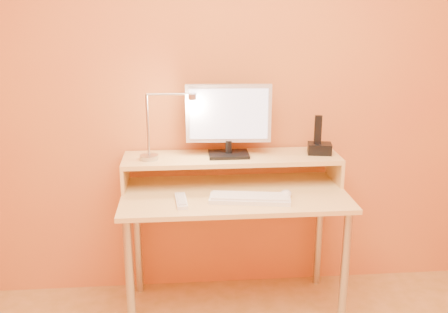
{
  "coord_description": "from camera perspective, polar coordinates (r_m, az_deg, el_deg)",
  "views": [
    {
      "loc": [
        -0.27,
        -1.34,
        1.68
      ],
      "look_at": [
        -0.06,
        1.13,
        0.94
      ],
      "focal_mm": 40.47,
      "sensor_mm": 36.0,
      "label": 1
    }
  ],
  "objects": [
    {
      "name": "monitor_back",
      "position": [
        2.77,
        0.47,
        4.98
      ],
      "size": [
        0.42,
        0.04,
        0.27
      ],
      "primitive_type": "cube",
      "rotation": [
        0.0,
        0.0,
        -0.07
      ],
      "color": "black",
      "rests_on": "monitor_panel"
    },
    {
      "name": "lamp_base",
      "position": [
        2.76,
        -8.46,
        -0.08
      ],
      "size": [
        0.1,
        0.1,
        0.02
      ],
      "primitive_type": "cylinder",
      "color": "#B3B3B5",
      "rests_on": "desk_shelf"
    },
    {
      "name": "desk_leg_fr",
      "position": [
        2.76,
        13.45,
        -12.72
      ],
      "size": [
        0.04,
        0.04,
        0.69
      ],
      "primitive_type": "cylinder",
      "color": "#B3B3B5",
      "rests_on": "floor"
    },
    {
      "name": "mouse",
      "position": [
        2.65,
        6.96,
        -4.27
      ],
      "size": [
        0.1,
        0.12,
        0.04
      ],
      "primitive_type": "ellipsoid",
      "rotation": [
        0.0,
        0.0,
        -0.43
      ],
      "color": "white",
      "rests_on": "desk_lower"
    },
    {
      "name": "lamp_bulb",
      "position": [
        2.68,
        -3.59,
        6.43
      ],
      "size": [
        0.03,
        0.03,
        0.0
      ],
      "primitive_type": "cylinder",
      "color": "#FFEAC6",
      "rests_on": "lamp_head"
    },
    {
      "name": "monitor_neck",
      "position": [
        2.78,
        0.52,
        1.11
      ],
      "size": [
        0.04,
        0.04,
        0.07
      ],
      "primitive_type": "cylinder",
      "color": "black",
      "rests_on": "monitor_foot"
    },
    {
      "name": "lamp_arm",
      "position": [
        2.68,
        -6.19,
        7.02
      ],
      "size": [
        0.24,
        0.01,
        0.01
      ],
      "primitive_type": "cylinder",
      "rotation": [
        0.0,
        1.57,
        0.0
      ],
      "color": "#B3B3B5",
      "rests_on": "lamp_post"
    },
    {
      "name": "monitor_foot",
      "position": [
        2.8,
        0.52,
        0.24
      ],
      "size": [
        0.22,
        0.16,
        0.02
      ],
      "primitive_type": "cube",
      "color": "black",
      "rests_on": "desk_shelf"
    },
    {
      "name": "lamp_head",
      "position": [
        2.68,
        -3.6,
        6.76
      ],
      "size": [
        0.04,
        0.04,
        0.03
      ],
      "primitive_type": "cylinder",
      "color": "#B3B3B5",
      "rests_on": "lamp_arm"
    },
    {
      "name": "phone_dock",
      "position": [
        2.88,
        10.74,
        0.89
      ],
      "size": [
        0.15,
        0.12,
        0.06
      ],
      "primitive_type": "cube",
      "rotation": [
        0.0,
        0.0,
        -0.19
      ],
      "color": "black",
      "rests_on": "desk_shelf"
    },
    {
      "name": "desk_leg_br",
      "position": [
        3.18,
        10.66,
        -8.4
      ],
      "size": [
        0.04,
        0.04,
        0.69
      ],
      "primitive_type": "cylinder",
      "color": "#B3B3B5",
      "rests_on": "floor"
    },
    {
      "name": "phone_led",
      "position": [
        2.85,
        11.88,
        0.63
      ],
      "size": [
        0.01,
        0.0,
        0.04
      ],
      "primitive_type": "cube",
      "color": "#3585F9",
      "rests_on": "phone_dock"
    },
    {
      "name": "desk_leg_fl",
      "position": [
        2.65,
        -10.55,
        -13.86
      ],
      "size": [
        0.04,
        0.04,
        0.69
      ],
      "primitive_type": "cylinder",
      "color": "#B3B3B5",
      "rests_on": "floor"
    },
    {
      "name": "keyboard",
      "position": [
        2.59,
        2.94,
        -4.81
      ],
      "size": [
        0.43,
        0.19,
        0.02
      ],
      "primitive_type": "cube",
      "rotation": [
        0.0,
        0.0,
        -0.16
      ],
      "color": "silver",
      "rests_on": "desk_lower"
    },
    {
      "name": "monitor_panel",
      "position": [
        2.75,
        0.51,
        4.89
      ],
      "size": [
        0.47,
        0.07,
        0.32
      ],
      "primitive_type": "cube",
      "rotation": [
        0.0,
        0.0,
        -0.07
      ],
      "color": "#BABBC3",
      "rests_on": "monitor_neck"
    },
    {
      "name": "wall_back",
      "position": [
        2.89,
        0.57,
        8.1
      ],
      "size": [
        3.0,
        0.04,
        2.5
      ],
      "primitive_type": "cube",
      "color": "#D18139",
      "rests_on": "floor"
    },
    {
      "name": "desk_lower",
      "position": [
        2.71,
        1.18,
        -4.32
      ],
      "size": [
        1.2,
        0.6,
        0.02
      ],
      "primitive_type": "cube",
      "color": "#DCB966",
      "rests_on": "floor"
    },
    {
      "name": "monitor_screen",
      "position": [
        2.73,
        0.55,
        4.81
      ],
      "size": [
        0.42,
        0.03,
        0.27
      ],
      "primitive_type": "cube",
      "rotation": [
        0.0,
        0.0,
        -0.07
      ],
      "color": "silver",
      "rests_on": "monitor_panel"
    },
    {
      "name": "phone_handset",
      "position": [
        2.85,
        10.57,
        3.01
      ],
      "size": [
        0.04,
        0.03,
        0.16
      ],
      "primitive_type": "cube",
      "rotation": [
        0.0,
        0.0,
        -0.19
      ],
      "color": "black",
      "rests_on": "phone_dock"
    },
    {
      "name": "remote_control",
      "position": [
        2.58,
        -4.86,
        -5.01
      ],
      "size": [
        0.07,
        0.2,
        0.02
      ],
      "primitive_type": "cube",
      "rotation": [
        0.0,
        0.0,
        0.08
      ],
      "color": "silver",
      "rests_on": "desk_lower"
    },
    {
      "name": "shelf_riser_right",
      "position": [
        2.94,
        12.39,
        -1.37
      ],
      "size": [
        0.02,
        0.3,
        0.14
      ],
      "primitive_type": "cube",
      "color": "#DCB966",
      "rests_on": "desk_lower"
    },
    {
      "name": "lamp_post",
      "position": [
        2.72,
        -8.62,
        3.51
      ],
      "size": [
        0.01,
        0.01,
        0.33
      ],
      "primitive_type": "cylinder",
      "color": "#B3B3B5",
      "rests_on": "lamp_base"
    },
    {
      "name": "desk_shelf",
      "position": [
        2.8,
        0.88,
        -0.17
      ],
      "size": [
        1.2,
        0.3,
        0.02
      ],
      "primitive_type": "cube",
      "color": "#DCB966",
      "rests_on": "desk_lower"
    },
    {
      "name": "desk_leg_bl",
      "position": [
        3.09,
        -9.7,
        -9.17
      ],
      "size": [
        0.04,
        0.04,
        0.69
      ],
      "primitive_type": "cylinder",
      "color": "#B3B3B5",
      "rests_on": "floor"
    },
    {
      "name": "shelf_riser_left",
      "position": [
        2.83,
        -11.11,
        -2.01
      ],
      "size": [
        0.02,
        0.3,
        0.14
      ],
      "primitive_type": "cube",
      "color": "#DCB966",
      "rests_on": "desk_lower"
    }
  ]
}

